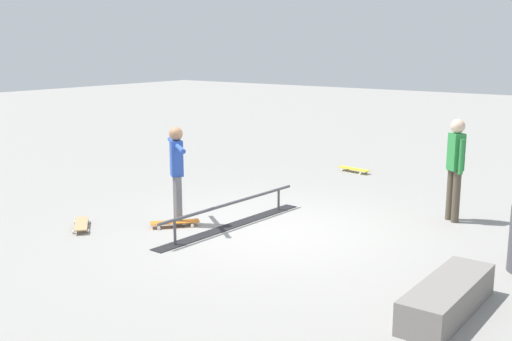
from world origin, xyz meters
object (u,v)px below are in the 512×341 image
at_px(loose_skateboard_yellow, 354,169).
at_px(skateboard_main, 175,222).
at_px(loose_skateboard_natural, 81,224).
at_px(bystander_green_shirt, 455,164).
at_px(skate_ledge, 448,298).
at_px(grind_rail, 232,215).
at_px(skater_main, 177,168).

bearing_deg(loose_skateboard_yellow, skateboard_main, 96.94).
bearing_deg(loose_skateboard_natural, bystander_green_shirt, 80.59).
bearing_deg(skate_ledge, skateboard_main, -97.22).
xyz_separation_m(skate_ledge, loose_skateboard_natural, (0.37, -5.93, -0.11)).
bearing_deg(skateboard_main, bystander_green_shirt, -8.89).
bearing_deg(skate_ledge, grind_rail, -106.37).
distance_m(grind_rail, loose_skateboard_yellow, 5.12).
relative_size(skater_main, skateboard_main, 2.21).
height_order(grind_rail, skate_ledge, grind_rail).
relative_size(bystander_green_shirt, loose_skateboard_yellow, 2.12).
distance_m(skate_ledge, skater_main, 4.94).
relative_size(grind_rail, skateboard_main, 4.53).
height_order(skate_ledge, bystander_green_shirt, bystander_green_shirt).
xyz_separation_m(skater_main, loose_skateboard_natural, (1.11, -1.11, -0.88)).
height_order(loose_skateboard_natural, loose_skateboard_yellow, same).
distance_m(grind_rail, skater_main, 1.19).
height_order(skateboard_main, loose_skateboard_yellow, same).
bearing_deg(grind_rail, skater_main, -57.32).
height_order(grind_rail, loose_skateboard_natural, grind_rail).
xyz_separation_m(grind_rail, skateboard_main, (0.58, -0.73, -0.11)).
relative_size(skateboard_main, loose_skateboard_natural, 1.00).
distance_m(skate_ledge, loose_skateboard_natural, 5.95).
height_order(grind_rail, skater_main, skater_main).
relative_size(grind_rail, loose_skateboard_natural, 4.52).
bearing_deg(skateboard_main, skater_main, 61.92).
relative_size(skater_main, loose_skateboard_natural, 2.21).
xyz_separation_m(skate_ledge, loose_skateboard_yellow, (-6.29, -4.47, -0.11)).
xyz_separation_m(skate_ledge, skater_main, (-0.74, -4.82, 0.77)).
relative_size(loose_skateboard_natural, loose_skateboard_yellow, 0.90).
bearing_deg(grind_rail, loose_skateboard_yellow, -172.30).
distance_m(grind_rail, bystander_green_shirt, 3.83).
distance_m(grind_rail, skate_ledge, 4.21).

